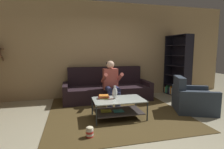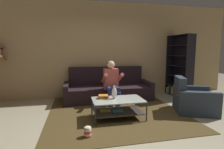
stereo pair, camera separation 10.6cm
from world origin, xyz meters
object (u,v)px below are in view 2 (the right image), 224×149
at_px(couch, 108,89).
at_px(bookshelf, 180,72).
at_px(popcorn_tub, 88,132).
at_px(person_seated_center, 112,81).
at_px(book_stack, 103,97).
at_px(coffee_table, 117,106).
at_px(armchair, 193,100).
at_px(vase, 114,93).

xyz_separation_m(couch, bookshelf, (2.32, -0.01, 0.45)).
distance_m(couch, popcorn_tub, 2.32).
distance_m(person_seated_center, book_stack, 0.90).
bearing_deg(book_stack, person_seated_center, 65.93).
relative_size(coffee_table, armchair, 0.98).
bearing_deg(bookshelf, vase, -150.37).
bearing_deg(bookshelf, couch, 179.70).
bearing_deg(couch, popcorn_tub, -109.29).
xyz_separation_m(vase, popcorn_tub, (-0.63, -0.77, -0.45)).
height_order(person_seated_center, vase, person_seated_center).
xyz_separation_m(vase, bookshelf, (2.45, 1.39, 0.21)).
relative_size(coffee_table, book_stack, 4.62).
distance_m(person_seated_center, coffee_table, 1.01).
relative_size(book_stack, bookshelf, 0.12).
bearing_deg(person_seated_center, coffee_table, -94.82).
xyz_separation_m(couch, vase, (-0.13, -1.41, 0.24)).
relative_size(vase, bookshelf, 0.14).
bearing_deg(book_stack, couch, 74.92).
xyz_separation_m(couch, person_seated_center, (-0.00, -0.53, 0.33)).
bearing_deg(book_stack, bookshelf, 26.31).
relative_size(couch, vase, 9.03).
distance_m(vase, armchair, 1.90).
height_order(couch, bookshelf, bookshelf).
bearing_deg(couch, person_seated_center, -90.00).
relative_size(couch, popcorn_tub, 13.24).
xyz_separation_m(person_seated_center, bookshelf, (2.32, 0.52, 0.12)).
height_order(person_seated_center, book_stack, person_seated_center).
distance_m(coffee_table, book_stack, 0.36).
height_order(coffee_table, book_stack, book_stack).
bearing_deg(popcorn_tub, bookshelf, 35.15).
bearing_deg(person_seated_center, popcorn_tub, -114.81).
xyz_separation_m(vase, book_stack, (-0.23, 0.07, -0.09)).
height_order(coffee_table, popcorn_tub, coffee_table).
height_order(vase, book_stack, vase).
xyz_separation_m(book_stack, bookshelf, (2.68, 1.32, 0.31)).
height_order(couch, vase, couch).
bearing_deg(couch, vase, -95.48).
bearing_deg(coffee_table, vase, 130.86).
bearing_deg(person_seated_center, bookshelf, 12.59).
height_order(armchair, popcorn_tub, armchair).
relative_size(coffee_table, bookshelf, 0.56).
xyz_separation_m(coffee_table, vase, (-0.06, 0.06, 0.27)).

